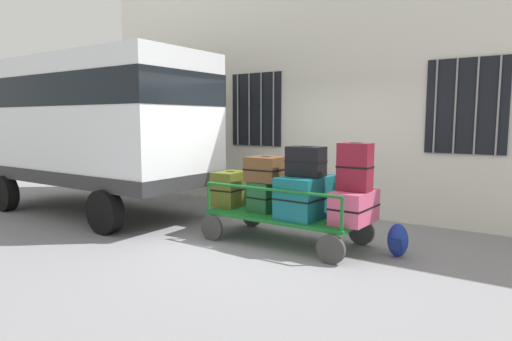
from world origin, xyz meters
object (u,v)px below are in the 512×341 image
object	(u,v)px
suitcase_left_bottom	(231,189)
suitcase_midleft_bottom	(266,196)
suitcase_midleft_middle	(266,169)
van	(93,120)
suitcase_midright_bottom	(354,207)
suitcase_center_middle	(306,161)
suitcase_center_bottom	(306,197)
luggage_cart	(285,219)
suitcase_midright_middle	(355,167)
backpack	(398,240)

from	to	relation	value
suitcase_left_bottom	suitcase_midleft_bottom	bearing A→B (deg)	-1.87
suitcase_left_bottom	suitcase_midleft_middle	world-z (taller)	suitcase_midleft_middle
van	suitcase_midright_bottom	distance (m)	5.32
van	suitcase_center_middle	size ratio (longest dim) A/B	9.49
suitcase_left_bottom	suitcase_center_bottom	distance (m)	1.38
luggage_cart	suitcase_center_middle	xyz separation A→B (m)	(0.34, -0.03, 0.87)
suitcase_center_bottom	suitcase_midright_middle	size ratio (longest dim) A/B	1.42
van	suitcase_left_bottom	size ratio (longest dim) A/B	8.28
suitcase_left_bottom	suitcase_midleft_middle	bearing A→B (deg)	-1.72
suitcase_center_bottom	suitcase_midright_bottom	world-z (taller)	suitcase_center_bottom
suitcase_midleft_middle	backpack	distance (m)	2.10
luggage_cart	suitcase_center_middle	size ratio (longest dim) A/B	4.43
suitcase_left_bottom	suitcase_midright_bottom	size ratio (longest dim) A/B	0.80
suitcase_left_bottom	backpack	distance (m)	2.64
suitcase_center_bottom	van	bearing A→B (deg)	-177.63
suitcase_left_bottom	suitcase_midright_bottom	bearing A→B (deg)	0.19
suitcase_midright_middle	van	bearing A→B (deg)	-177.41
luggage_cart	suitcase_left_bottom	bearing A→B (deg)	178.27
luggage_cart	suitcase_center_middle	world-z (taller)	suitcase_center_middle
luggage_cart	suitcase_midleft_middle	xyz separation A→B (m)	(-0.34, 0.01, 0.71)
suitcase_midright_middle	suitcase_center_middle	bearing A→B (deg)	-174.66
suitcase_midright_bottom	suitcase_midright_middle	bearing A→B (deg)	-90.00
suitcase_midleft_middle	backpack	xyz separation A→B (m)	(1.90, 0.24, -0.84)
suitcase_midleft_middle	suitcase_midleft_bottom	bearing A→B (deg)	-90.00
suitcase_midleft_bottom	suitcase_midright_middle	xyz separation A→B (m)	(1.38, 0.02, 0.53)
van	backpack	distance (m)	5.94
suitcase_left_bottom	backpack	size ratio (longest dim) A/B	1.35
van	suitcase_center_middle	distance (m)	4.54
suitcase_left_bottom	suitcase_center_bottom	world-z (taller)	suitcase_center_bottom
suitcase_midleft_middle	suitcase_midright_middle	bearing A→B (deg)	0.80
luggage_cart	suitcase_center_middle	distance (m)	0.93
suitcase_midright_bottom	suitcase_center_middle	bearing A→B (deg)	-173.98
suitcase_midleft_bottom	van	bearing A→B (deg)	-176.79
suitcase_midleft_middle	suitcase_midright_middle	xyz separation A→B (m)	(1.38, 0.02, 0.11)
suitcase_center_middle	suitcase_midright_bottom	world-z (taller)	suitcase_center_middle
luggage_cart	suitcase_midright_bottom	size ratio (longest dim) A/B	3.09
suitcase_midleft_middle	suitcase_center_middle	bearing A→B (deg)	-3.75
luggage_cart	suitcase_midright_middle	size ratio (longest dim) A/B	3.64
suitcase_center_bottom	suitcase_center_middle	world-z (taller)	suitcase_center_middle
suitcase_center_middle	backpack	world-z (taller)	suitcase_center_middle
suitcase_center_bottom	backpack	distance (m)	1.34
suitcase_midleft_bottom	suitcase_midright_bottom	world-z (taller)	suitcase_midleft_bottom
suitcase_midleft_middle	luggage_cart	bearing A→B (deg)	-1.75
suitcase_midright_bottom	luggage_cart	bearing A→B (deg)	-177.89
suitcase_center_bottom	suitcase_midright_bottom	xyz separation A→B (m)	(0.69, 0.06, -0.07)
luggage_cart	backpack	size ratio (longest dim) A/B	5.22
suitcase_center_bottom	suitcase_midright_middle	world-z (taller)	suitcase_midright_middle
van	suitcase_center_bottom	xyz separation A→B (m)	(4.50, 0.19, -1.07)
suitcase_midleft_bottom	suitcase_center_bottom	xyz separation A→B (m)	(0.69, -0.03, 0.07)
suitcase_midleft_bottom	suitcase_center_middle	distance (m)	0.89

